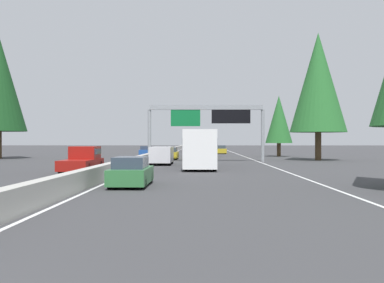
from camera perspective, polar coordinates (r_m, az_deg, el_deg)
The scene contains 17 objects.
ground_plane at distance 65.23m, azimuth -3.58°, elevation -1.89°, with size 320.00×320.00×0.00m, color #38383A.
median_barrier at distance 85.18m, azimuth -2.68°, elevation -1.12°, with size 180.00×0.56×0.90m, color #ADAAA3.
shoulder_stripe_right at distance 75.26m, azimuth 5.83°, elevation -1.62°, with size 160.00×0.16×0.01m, color silver.
shoulder_stripe_median at distance 75.18m, azimuth -2.76°, elevation -1.62°, with size 160.00×0.16×0.01m, color silver.
sign_gantry_overhead at distance 50.49m, azimuth 1.92°, elevation 3.07°, with size 0.50×12.68×6.14m.
sedan_far_right at distance 23.42m, azimuth -7.48°, elevation -3.78°, with size 4.40×1.80×1.47m.
minivan_distant_a at distance 43.92m, azimuth -3.73°, elevation -1.62°, with size 5.00×1.95×1.69m.
box_truck_mid_center at distance 66.49m, azimuth 1.24°, elevation -0.47°, with size 8.50×2.40×2.95m.
sedan_near_right at distance 89.09m, azimuth 1.20°, elevation -0.92°, with size 4.40×1.80×1.47m.
sedan_mid_right at distance 56.60m, azimuth -2.66°, elevation -1.51°, with size 4.40×1.80×1.47m.
bus_near_center at distance 38.90m, azimuth 0.99°, elevation -0.71°, with size 11.50×2.55×3.10m.
pickup_far_center at distance 102.43m, azimuth 1.20°, elevation -0.66°, with size 5.60×2.00×1.86m.
sedan_mid_left at distance 80.49m, azimuth 3.55°, elevation -1.03°, with size 4.40×1.80×1.47m.
oncoming_near at distance 33.85m, azimuth -13.26°, elevation -2.19°, with size 5.60×2.00×1.86m.
oncoming_far at distance 70.59m, azimuth -5.62°, elevation -1.19°, with size 4.40×1.80×1.47m.
conifer_right_near at distance 56.03m, azimuth 15.23°, elevation 6.99°, with size 6.51×6.51×14.79m.
conifer_right_mid at distance 67.91m, azimuth 10.62°, elevation 2.68°, with size 3.86×3.86×8.77m.
Camera 1 is at (-4.97, -5.31, 2.27)m, focal length 43.44 mm.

